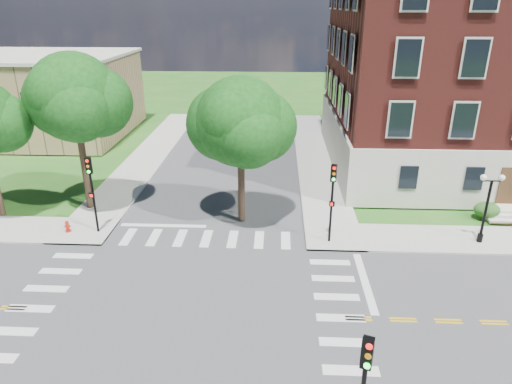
{
  "coord_description": "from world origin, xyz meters",
  "views": [
    {
      "loc": [
        4.18,
        -17.02,
        13.18
      ],
      "look_at": [
        3.02,
        7.03,
        3.2
      ],
      "focal_mm": 32.0,
      "sensor_mm": 36.0,
      "label": 1
    }
  ],
  "objects_px": {
    "twin_lamp_west": "(487,205)",
    "fire_hydrant": "(68,227)",
    "traffic_signal_ne": "(332,194)",
    "traffic_signal_nw": "(91,185)"
  },
  "relations": [
    {
      "from": "twin_lamp_west",
      "to": "fire_hydrant",
      "type": "bearing_deg",
      "value": 179.86
    },
    {
      "from": "twin_lamp_west",
      "to": "fire_hydrant",
      "type": "distance_m",
      "value": 24.99
    },
    {
      "from": "twin_lamp_west",
      "to": "fire_hydrant",
      "type": "relative_size",
      "value": 5.64
    },
    {
      "from": "traffic_signal_ne",
      "to": "twin_lamp_west",
      "type": "bearing_deg",
      "value": 2.46
    },
    {
      "from": "traffic_signal_ne",
      "to": "fire_hydrant",
      "type": "distance_m",
      "value": 16.24
    },
    {
      "from": "fire_hydrant",
      "to": "traffic_signal_nw",
      "type": "bearing_deg",
      "value": 3.93
    },
    {
      "from": "twin_lamp_west",
      "to": "traffic_signal_nw",
      "type": "bearing_deg",
      "value": 179.54
    },
    {
      "from": "fire_hydrant",
      "to": "twin_lamp_west",
      "type": "bearing_deg",
      "value": -0.14
    },
    {
      "from": "twin_lamp_west",
      "to": "fire_hydrant",
      "type": "height_order",
      "value": "twin_lamp_west"
    },
    {
      "from": "traffic_signal_nw",
      "to": "fire_hydrant",
      "type": "height_order",
      "value": "traffic_signal_nw"
    }
  ]
}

